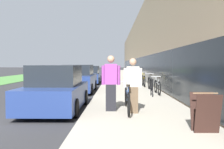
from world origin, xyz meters
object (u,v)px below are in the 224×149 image
bike_rack_hoop (152,86)px  parked_sedan_far (90,75)px  vintage_roadster_curbside (79,79)px  person_rider (133,86)px  sandwich_board_sign (205,112)px  tandem_bicycle (127,99)px  parked_sedan_curbside (56,90)px  cruiser_bike_farthest (143,80)px  cruiser_bike_nearest (157,87)px  cruiser_bike_middle (150,83)px  person_bystander (111,83)px

bike_rack_hoop → parked_sedan_far: size_ratio=0.19×
vintage_roadster_curbside → parked_sedan_far: size_ratio=1.03×
person_rider → sandwich_board_sign: 2.68m
tandem_bicycle → parked_sedan_curbside: size_ratio=0.64×
tandem_bicycle → cruiser_bike_farthest: 9.07m
bike_rack_hoop → cruiser_bike_nearest: size_ratio=0.47×
bike_rack_hoop → sandwich_board_sign: 6.26m
cruiser_bike_nearest → parked_sedan_far: (-4.33, 8.37, 0.18)m
parked_sedan_curbside → tandem_bicycle: bearing=-15.0°
cruiser_bike_middle → cruiser_bike_farthest: size_ratio=0.94×
person_rider → parked_sedan_far: 13.58m
vintage_roadster_curbside → bike_rack_hoop: bearing=-36.1°
bike_rack_hoop → cruiser_bike_middle: cruiser_bike_middle is taller
parked_sedan_curbside → vintage_roadster_curbside: bearing=90.6°
person_rider → parked_sedan_curbside: bearing=159.5°
sandwich_board_sign → vintage_roadster_curbside: (-4.23, 9.12, 0.17)m
cruiser_bike_nearest → cruiser_bike_farthest: bearing=92.9°
person_rider → vintage_roadster_curbside: person_rider is taller
parked_sedan_curbside → parked_sedan_far: parked_sedan_curbside is taller
tandem_bicycle → person_bystander: (-0.54, 0.03, 0.52)m
cruiser_bike_nearest → sandwich_board_sign: size_ratio=2.00×
cruiser_bike_nearest → cruiser_bike_farthest: size_ratio=0.98×
tandem_bicycle → bike_rack_hoop: bearing=70.0°
sandwich_board_sign → parked_sedan_far: bearing=105.2°
person_bystander → vintage_roadster_curbside: (-2.04, 6.58, -0.30)m
cruiser_bike_farthest → vintage_roadster_curbside: size_ratio=0.41×
person_rider → tandem_bicycle: bearing=116.0°
sandwich_board_sign → vintage_roadster_curbside: vintage_roadster_curbside is taller
person_bystander → cruiser_bike_middle: size_ratio=1.06×
cruiser_bike_nearest → parked_sedan_curbside: size_ratio=0.44×
tandem_bicycle → bike_rack_hoop: size_ratio=3.10×
parked_sedan_far → cruiser_bike_nearest: bearing=-62.6°
cruiser_bike_nearest → vintage_roadster_curbside: 4.80m
parked_sedan_curbside → parked_sedan_far: size_ratio=0.94×
tandem_bicycle → sandwich_board_sign: bearing=-56.6°
sandwich_board_sign → parked_sedan_curbside: parked_sedan_curbside is taller
cruiser_bike_middle → sandwich_board_sign: bearing=-90.2°
person_bystander → cruiser_bike_middle: 7.01m
bike_rack_hoop → cruiser_bike_middle: (0.32, 2.91, -0.11)m
tandem_bicycle → cruiser_bike_nearest: size_ratio=1.45×
sandwich_board_sign → parked_sedan_curbside: size_ratio=0.22×
person_rider → vintage_roadster_curbside: 7.46m
cruiser_bike_nearest → vintage_roadster_curbside: (-4.35, 2.01, 0.24)m
tandem_bicycle → cruiser_bike_farthest: (1.55, 8.94, 0.01)m
cruiser_bike_middle → cruiser_bike_farthest: cruiser_bike_farthest is taller
parked_sedan_curbside → cruiser_bike_farthest: bearing=63.8°
tandem_bicycle → sandwich_board_sign: tandem_bicycle is taller
bike_rack_hoop → cruiser_bike_middle: 2.93m
person_rider → parked_sedan_curbside: (-2.67, 1.00, -0.26)m
cruiser_bike_nearest → bike_rack_hoop: bearing=-115.7°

